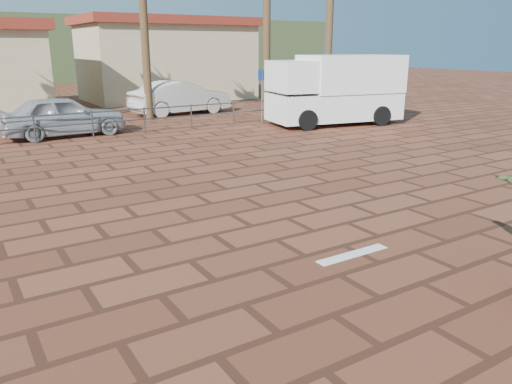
{
  "coord_description": "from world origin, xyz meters",
  "views": [
    {
      "loc": [
        -4.68,
        -6.75,
        3.29
      ],
      "look_at": [
        -0.15,
        0.43,
        0.8
      ],
      "focal_mm": 35.0,
      "sensor_mm": 36.0,
      "label": 1
    }
  ],
  "objects": [
    {
      "name": "building_east",
      "position": [
        8.0,
        24.0,
        2.54
      ],
      "size": [
        10.6,
        6.6,
        5.0
      ],
      "color": "beige",
      "rests_on": "ground"
    },
    {
      "name": "street_sign",
      "position": [
        7.46,
        12.0,
        1.62
      ],
      "size": [
        0.47,
        0.12,
        2.31
      ],
      "rotation": [
        0.0,
        0.0,
        0.16
      ],
      "color": "gray",
      "rests_on": "ground"
    },
    {
      "name": "car_silver",
      "position": [
        -0.8,
        13.0,
        0.77
      ],
      "size": [
        4.56,
        1.99,
        1.53
      ],
      "primitive_type": "imported",
      "rotation": [
        0.0,
        0.0,
        1.61
      ],
      "color": "#A8AAAF",
      "rests_on": "ground"
    },
    {
      "name": "guardrail",
      "position": [
        0.0,
        12.0,
        0.68
      ],
      "size": [
        24.06,
        0.06,
        1.0
      ],
      "color": "#47494F",
      "rests_on": "ground"
    },
    {
      "name": "campervan",
      "position": [
        9.87,
        9.88,
        1.54
      ],
      "size": [
        5.97,
        3.33,
        2.92
      ],
      "rotation": [
        0.0,
        0.0,
        -0.18
      ],
      "color": "white",
      "rests_on": "ground"
    },
    {
      "name": "paint_stripe",
      "position": [
        0.7,
        -1.2,
        0.0
      ],
      "size": [
        1.4,
        0.22,
        0.01
      ],
      "primitive_type": "cube",
      "color": "white",
      "rests_on": "ground"
    },
    {
      "name": "car_white",
      "position": [
        5.54,
        16.5,
        0.82
      ],
      "size": [
        5.14,
        2.24,
        1.64
      ],
      "primitive_type": "imported",
      "rotation": [
        0.0,
        0.0,
        1.67
      ],
      "color": "silver",
      "rests_on": "ground"
    },
    {
      "name": "ground",
      "position": [
        0.0,
        0.0,
        0.0
      ],
      "size": [
        120.0,
        120.0,
        0.0
      ],
      "primitive_type": "plane",
      "color": "brown",
      "rests_on": "ground"
    }
  ]
}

